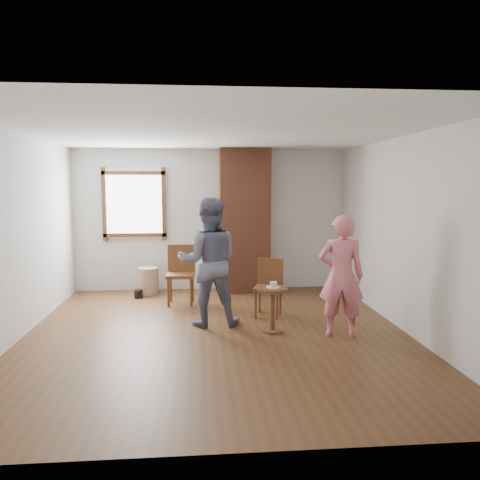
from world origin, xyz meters
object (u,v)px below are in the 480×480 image
(man, at_px, (209,262))
(stoneware_crock, at_px, (148,281))
(side_table, at_px, (273,302))
(person_pink, at_px, (341,276))
(dining_chair_left, at_px, (181,271))
(dining_chair_right, at_px, (269,284))

(man, bearing_deg, stoneware_crock, -61.16)
(man, bearing_deg, side_table, 154.39)
(stoneware_crock, bearing_deg, person_pink, -43.46)
(dining_chair_left, distance_m, side_table, 2.10)
(man, bearing_deg, dining_chair_left, -70.50)
(side_table, bearing_deg, person_pink, -16.11)
(dining_chair_right, xyz_separation_m, side_table, (-0.07, -0.82, -0.07))
(stoneware_crock, distance_m, person_pink, 3.81)
(dining_chair_left, distance_m, person_pink, 2.87)
(man, xyz_separation_m, person_pink, (1.68, -0.65, -0.10))
(dining_chair_left, height_order, person_pink, person_pink)
(dining_chair_left, bearing_deg, person_pink, -39.49)
(dining_chair_left, bearing_deg, side_table, -50.08)
(stoneware_crock, height_order, man, man)
(dining_chair_left, height_order, side_table, dining_chair_left)
(stoneware_crock, height_order, person_pink, person_pink)
(man, height_order, person_pink, man)
(person_pink, bearing_deg, dining_chair_right, -40.86)
(dining_chair_left, height_order, dining_chair_right, dining_chair_left)
(dining_chair_right, bearing_deg, dining_chair_left, 165.52)
(dining_chair_right, bearing_deg, side_table, -77.25)
(dining_chair_left, relative_size, person_pink, 0.61)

